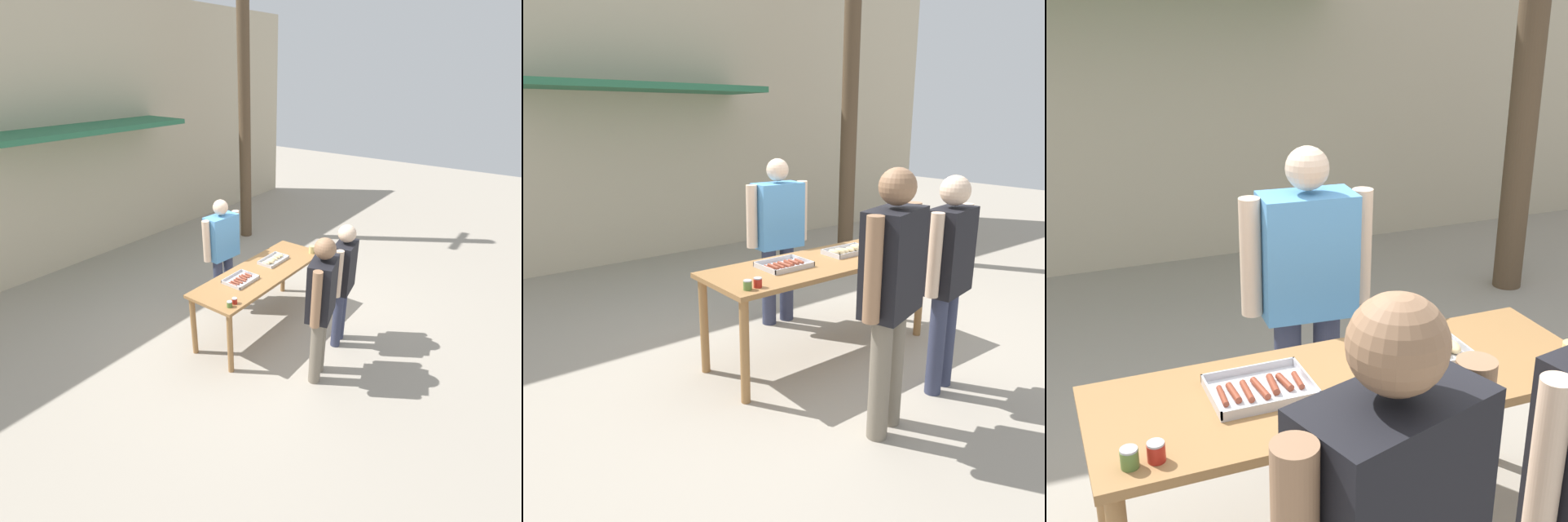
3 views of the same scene
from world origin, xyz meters
TOP-DOWN VIEW (x-y plane):
  - ground_plane at (0.00, 0.00)m, footprint 24.00×24.00m
  - building_facade_back at (0.00, 3.98)m, footprint 12.00×1.11m
  - serving_table at (0.00, 0.00)m, footprint 2.11×0.73m
  - food_tray_sausages at (-0.37, 0.04)m, footprint 0.40×0.31m
  - food_tray_buns at (0.35, 0.04)m, footprint 0.43×0.25m
  - condiment_jar_mustard at (-0.92, -0.25)m, footprint 0.06×0.06m
  - condiment_jar_ketchup at (-0.83, -0.25)m, footprint 0.06×0.06m
  - beer_cup at (0.91, -0.24)m, footprint 0.08×0.08m
  - person_server_behind_table at (0.13, 0.80)m, footprint 0.68×0.30m
  - person_customer_holding_hotdog at (-0.44, -1.15)m, footprint 0.63×0.37m
  - person_customer_with_cup at (0.30, -1.04)m, footprint 0.58×0.29m
  - utility_pole at (2.56, 2.31)m, footprint 1.10×0.23m

SIDE VIEW (x-z plane):
  - ground_plane at x=0.00m, z-range 0.00..0.00m
  - serving_table at x=0.00m, z-range 0.32..1.17m
  - food_tray_sausages at x=-0.37m, z-range 0.84..0.89m
  - food_tray_buns at x=0.35m, z-range 0.84..0.91m
  - condiment_jar_mustard at x=-0.92m, z-range 0.85..0.92m
  - condiment_jar_ketchup at x=-0.83m, z-range 0.85..0.92m
  - beer_cup at x=0.91m, z-range 0.85..0.96m
  - person_server_behind_table at x=0.13m, z-range 0.14..1.80m
  - person_customer_with_cup at x=0.30m, z-range 0.16..1.80m
  - person_customer_holding_hotdog at x=-0.44m, z-range 0.16..1.91m
  - building_facade_back at x=0.00m, z-range 0.01..4.51m
  - utility_pole at x=2.56m, z-range 0.07..6.60m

